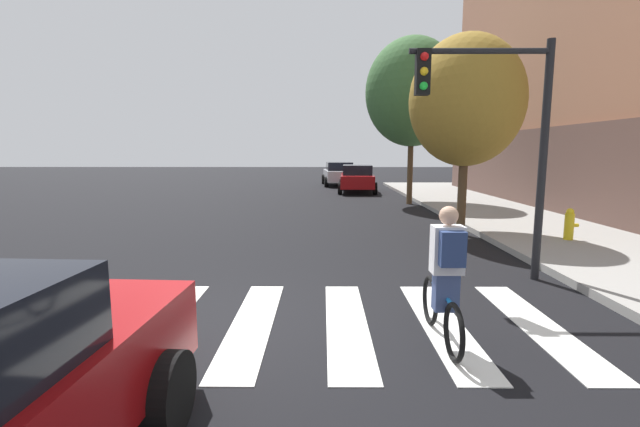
# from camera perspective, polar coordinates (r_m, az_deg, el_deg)

# --- Properties ---
(ground_plane) EXTENTS (120.00, 120.00, 0.00)m
(ground_plane) POSITION_cam_1_polar(r_m,az_deg,el_deg) (6.19, -11.55, -13.95)
(ground_plane) COLOR black
(crosswalk_stripes) EXTENTS (9.49, 3.22, 0.01)m
(crosswalk_stripes) POSITION_cam_1_polar(r_m,az_deg,el_deg) (6.27, -14.77, -13.71)
(crosswalk_stripes) COLOR silver
(crosswalk_stripes) RESTS_ON ground
(sedan_mid) EXTENTS (2.34, 4.59, 1.55)m
(sedan_mid) POSITION_cam_1_polar(r_m,az_deg,el_deg) (25.00, 4.90, 4.63)
(sedan_mid) COLOR maroon
(sedan_mid) RESTS_ON ground
(sedan_far) EXTENTS (2.37, 4.70, 1.59)m
(sedan_far) POSITION_cam_1_polar(r_m,az_deg,el_deg) (29.92, 2.49, 5.26)
(sedan_far) COLOR #B7B7BC
(sedan_far) RESTS_ON ground
(cyclist) EXTENTS (0.36, 1.71, 1.69)m
(cyclist) POSITION_cam_1_polar(r_m,az_deg,el_deg) (5.40, 16.08, -7.97)
(cyclist) COLOR black
(cyclist) RESTS_ON ground
(traffic_light_near) EXTENTS (2.47, 0.28, 4.20)m
(traffic_light_near) POSITION_cam_1_polar(r_m,az_deg,el_deg) (8.31, 22.25, 11.33)
(traffic_light_near) COLOR black
(traffic_light_near) RESTS_ON ground
(fire_hydrant) EXTENTS (0.33, 0.22, 0.78)m
(fire_hydrant) POSITION_cam_1_polar(r_m,az_deg,el_deg) (12.37, 29.83, -1.23)
(fire_hydrant) COLOR gold
(fire_hydrant) RESTS_ON sidewalk
(street_tree_near) EXTENTS (3.04, 3.04, 5.41)m
(street_tree_near) POSITION_cam_1_polar(r_m,az_deg,el_deg) (12.68, 18.59, 13.77)
(street_tree_near) COLOR #4C3823
(street_tree_near) RESTS_ON ground
(street_tree_mid) EXTENTS (4.01, 4.01, 7.14)m
(street_tree_mid) POSITION_cam_1_polar(r_m,az_deg,el_deg) (19.77, 11.98, 15.25)
(street_tree_mid) COLOR #4C3823
(street_tree_mid) RESTS_ON ground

